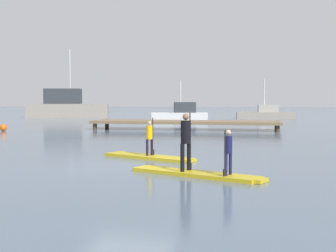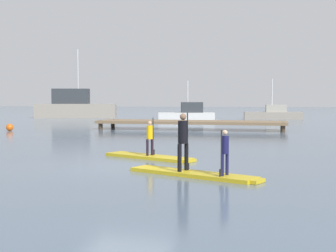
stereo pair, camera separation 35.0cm
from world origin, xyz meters
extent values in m
plane|color=slate|center=(0.00, 0.00, 0.00)|extent=(240.00, 240.00, 0.00)
cube|color=gold|center=(0.00, 2.27, 0.05)|extent=(3.31, 2.10, 0.10)
cube|color=gold|center=(1.53, 1.55, 0.05)|extent=(0.45, 0.59, 0.09)
cylinder|color=black|center=(0.12, 2.35, 0.38)|extent=(0.08, 0.08, 0.55)
cylinder|color=black|center=(0.02, 2.13, 0.38)|extent=(0.08, 0.08, 0.55)
cylinder|color=#F2B20C|center=(0.07, 2.24, 0.88)|extent=(0.27, 0.27, 0.46)
sphere|color=tan|center=(0.07, 2.24, 1.19)|extent=(0.13, 0.13, 0.13)
cylinder|color=black|center=(0.14, 2.39, 0.73)|extent=(0.03, 0.03, 1.27)
cube|color=black|center=(0.14, 2.39, 0.19)|extent=(0.09, 0.14, 0.18)
cube|color=gold|center=(2.09, -0.99, 0.05)|extent=(3.57, 2.07, 0.10)
cube|color=gold|center=(3.78, -1.72, 0.05)|extent=(0.42, 0.55, 0.09)
cylinder|color=black|center=(1.90, -0.74, 0.46)|extent=(0.11, 0.11, 0.72)
cylinder|color=black|center=(1.78, -1.03, 0.46)|extent=(0.11, 0.11, 0.72)
cylinder|color=black|center=(1.84, -0.88, 1.12)|extent=(0.35, 0.35, 0.60)
sphere|color=#8C664C|center=(1.84, -0.88, 1.53)|extent=(0.17, 0.17, 0.17)
cylinder|color=black|center=(1.92, -0.70, 0.86)|extent=(0.03, 0.03, 1.53)
cube|color=black|center=(1.92, -0.70, 0.19)|extent=(0.08, 0.14, 0.18)
cylinder|color=#19194C|center=(3.04, -1.27, 0.37)|extent=(0.08, 0.08, 0.54)
cylinder|color=#19194C|center=(2.95, -1.49, 0.37)|extent=(0.08, 0.08, 0.54)
cylinder|color=#19194C|center=(2.99, -1.38, 0.86)|extent=(0.26, 0.26, 0.44)
sphere|color=beige|center=(2.99, -1.38, 1.16)|extent=(0.13, 0.13, 0.13)
cylinder|color=black|center=(2.93, -1.53, 0.66)|extent=(0.03, 0.03, 1.13)
cube|color=black|center=(2.93, -1.53, 0.19)|extent=(0.08, 0.14, 0.18)
cube|color=#9E9384|center=(-17.44, 35.02, 0.76)|extent=(8.99, 4.20, 1.53)
cube|color=#33383D|center=(-17.95, 34.88, 2.36)|extent=(4.21, 2.62, 1.66)
cylinder|color=silver|center=(-17.19, 35.08, 5.34)|extent=(0.12, 0.12, 4.31)
cube|color=#9E9384|center=(3.74, 35.90, 0.36)|extent=(5.94, 2.12, 0.73)
cube|color=#B2AD9E|center=(4.00, 35.94, 1.10)|extent=(2.13, 1.26, 0.74)
cylinder|color=silver|center=(3.60, 35.89, 2.78)|extent=(0.12, 0.12, 2.61)
cube|color=silver|center=(-4.44, 31.68, 0.37)|extent=(5.63, 2.94, 0.73)
cube|color=#33383D|center=(-3.90, 31.83, 1.24)|extent=(2.29, 1.63, 1.01)
cylinder|color=silver|center=(-4.30, 31.72, 2.77)|extent=(0.12, 0.12, 2.06)
cube|color=#846B4C|center=(-1.35, 17.56, 0.49)|extent=(12.39, 2.97, 0.18)
cylinder|color=#473828|center=(-7.24, 16.37, 0.29)|extent=(0.28, 0.28, 0.58)
cylinder|color=#473828|center=(-7.24, 18.74, 0.29)|extent=(0.28, 0.28, 0.58)
cylinder|color=#473828|center=(4.55, 16.37, 0.29)|extent=(0.28, 0.28, 0.58)
cylinder|color=#473828|center=(4.55, 18.74, 0.29)|extent=(0.28, 0.28, 0.58)
sphere|color=orange|center=(-12.26, 13.60, 0.23)|extent=(0.46, 0.46, 0.46)
camera|label=1|loc=(3.93, -12.96, 1.96)|focal=50.21mm
camera|label=2|loc=(4.27, -12.89, 1.96)|focal=50.21mm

